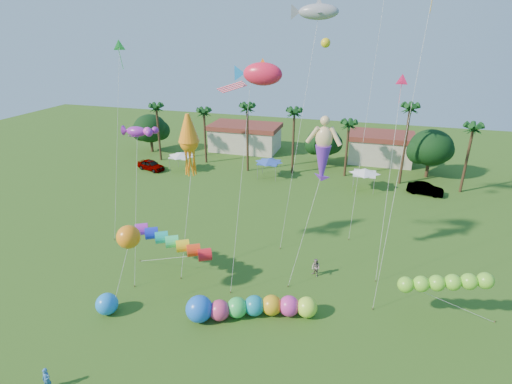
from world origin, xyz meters
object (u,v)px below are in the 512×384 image
(car_b, at_px, (425,189))
(caterpillar_inflatable, at_px, (247,307))
(car_a, at_px, (151,165))
(spectator_a, at_px, (47,379))
(spectator_b, at_px, (316,268))
(blue_ball, at_px, (107,304))

(car_b, bearing_deg, caterpillar_inflatable, 163.03)
(car_a, distance_m, spectator_a, 42.03)
(car_a, relative_size, spectator_b, 2.77)
(car_a, bearing_deg, caterpillar_inflatable, -121.35)
(car_a, height_order, car_b, car_a)
(car_a, height_order, spectator_a, car_a)
(spectator_b, bearing_deg, caterpillar_inflatable, -86.59)
(car_b, bearing_deg, blue_ball, 151.75)
(spectator_b, bearing_deg, car_b, 98.94)
(spectator_a, bearing_deg, car_a, 111.27)
(spectator_b, height_order, caterpillar_inflatable, caterpillar_inflatable)
(spectator_b, xyz_separation_m, caterpillar_inflatable, (-4.32, -7.12, 0.01))
(spectator_a, distance_m, spectator_b, 22.34)
(spectator_b, bearing_deg, blue_ball, -112.18)
(car_a, relative_size, blue_ball, 2.76)
(car_a, xyz_separation_m, spectator_a, (15.46, -39.08, -0.01))
(spectator_a, xyz_separation_m, caterpillar_inflatable, (9.94, 10.07, 0.08))
(spectator_a, bearing_deg, car_b, 57.55)
(spectator_a, height_order, caterpillar_inflatable, caterpillar_inflatable)
(spectator_b, bearing_deg, car_a, 178.29)
(car_a, height_order, spectator_b, spectator_b)
(spectator_b, relative_size, blue_ball, 1.00)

